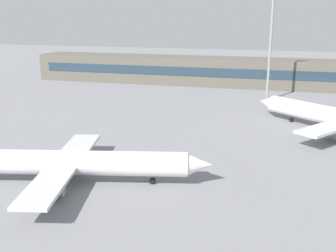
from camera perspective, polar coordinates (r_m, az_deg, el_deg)
ground_plane at (r=72.92m, az=5.77°, el=-2.69°), size 400.00×400.00×0.00m
terminal_building at (r=133.21m, az=10.38°, el=7.53°), size 140.08×12.13×9.00m
airplane_near at (r=57.39m, az=-13.43°, el=-5.12°), size 38.70×27.38×9.66m
floodlight_tower_west at (r=111.08m, az=14.41°, el=11.68°), size 3.20×0.80×27.92m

